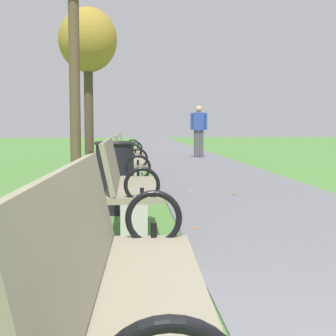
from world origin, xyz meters
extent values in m
cube|color=slate|center=(1.28, 18.00, 0.01)|extent=(2.55, 44.00, 0.02)
cube|color=gray|center=(-0.45, -0.02, 0.47)|extent=(0.49, 1.61, 0.05)
cube|color=gray|center=(-0.64, -0.02, 0.70)|extent=(0.17, 1.60, 0.40)
cube|color=#A8A59E|center=(-0.43, 0.72, 0.23)|extent=(0.20, 0.13, 0.45)
torus|color=black|center=(-0.37, 0.73, 0.59)|extent=(0.27, 0.04, 0.27)
cylinder|color=black|center=(-0.37, 0.73, 0.51)|extent=(0.03, 0.03, 0.12)
cube|color=gray|center=(-0.45, 2.80, 0.47)|extent=(0.44, 1.60, 0.05)
cube|color=gray|center=(-0.64, 2.80, 0.70)|extent=(0.12, 1.60, 0.40)
cube|color=#A8A59E|center=(-0.45, 2.06, 0.23)|extent=(0.20, 0.12, 0.45)
cube|color=#A8A59E|center=(-0.45, 3.54, 0.23)|extent=(0.20, 0.12, 0.45)
torus|color=black|center=(-0.39, 2.04, 0.59)|extent=(0.27, 0.03, 0.27)
cylinder|color=black|center=(-0.39, 2.04, 0.51)|extent=(0.03, 0.03, 0.12)
torus|color=black|center=(-0.39, 3.56, 0.59)|extent=(0.27, 0.03, 0.27)
cylinder|color=black|center=(-0.39, 3.56, 0.51)|extent=(0.03, 0.03, 0.12)
cube|color=gray|center=(-0.45, 5.71, 0.47)|extent=(0.48, 1.61, 0.05)
cube|color=gray|center=(-0.64, 5.71, 0.70)|extent=(0.16, 1.60, 0.40)
cube|color=#A8A59E|center=(-0.43, 4.97, 0.23)|extent=(0.20, 0.13, 0.45)
cube|color=#A8A59E|center=(-0.47, 6.45, 0.23)|extent=(0.20, 0.13, 0.45)
torus|color=black|center=(-0.37, 4.95, 0.59)|extent=(0.27, 0.04, 0.27)
cylinder|color=black|center=(-0.37, 4.95, 0.51)|extent=(0.03, 0.03, 0.12)
torus|color=black|center=(-0.41, 6.47, 0.59)|extent=(0.27, 0.04, 0.27)
cylinder|color=black|center=(-0.41, 6.47, 0.51)|extent=(0.03, 0.03, 0.12)
cube|color=gray|center=(-0.45, 8.51, 0.47)|extent=(0.48, 1.61, 0.05)
cube|color=gray|center=(-0.64, 8.51, 0.70)|extent=(0.17, 1.60, 0.40)
cube|color=#A8A59E|center=(-0.43, 7.77, 0.23)|extent=(0.20, 0.13, 0.45)
cube|color=#A8A59E|center=(-0.47, 9.25, 0.23)|extent=(0.20, 0.13, 0.45)
torus|color=black|center=(-0.37, 7.75, 0.59)|extent=(0.27, 0.04, 0.27)
cylinder|color=black|center=(-0.37, 7.75, 0.51)|extent=(0.03, 0.03, 0.12)
torus|color=black|center=(-0.41, 9.27, 0.59)|extent=(0.27, 0.04, 0.27)
cylinder|color=black|center=(-0.41, 9.27, 0.51)|extent=(0.03, 0.03, 0.12)
cylinder|color=brown|center=(-1.54, 8.19, 2.01)|extent=(0.21, 0.21, 4.02)
cylinder|color=#4C3D2D|center=(-1.52, 11.25, 1.34)|extent=(0.23, 0.23, 2.67)
ellipsoid|color=olive|center=(-1.52, 11.25, 3.19)|extent=(1.48, 1.48, 1.63)
cylinder|color=#4C4C56|center=(1.77, 13.81, 0.45)|extent=(0.14, 0.14, 0.85)
cylinder|color=#4C4C56|center=(1.61, 13.83, 0.45)|extent=(0.14, 0.14, 0.85)
cube|color=#2D4799|center=(1.69, 13.82, 1.15)|extent=(0.36, 0.26, 0.56)
sphere|color=tan|center=(1.69, 13.82, 1.54)|extent=(0.20, 0.20, 0.20)
cylinder|color=#2D4799|center=(1.91, 13.79, 1.15)|extent=(0.09, 0.09, 0.52)
cylinder|color=#2D4799|center=(1.47, 13.84, 1.15)|extent=(0.09, 0.09, 0.52)
cylinder|color=black|center=(-0.65, 4.21, 0.40)|extent=(0.44, 0.44, 0.80)
torus|color=black|center=(-0.65, 4.21, 0.82)|extent=(0.48, 0.48, 0.04)
cylinder|color=#AD6B23|center=(-0.10, 6.44, 0.00)|extent=(0.11, 0.11, 0.00)
cylinder|color=#93511E|center=(1.04, 5.46, 0.02)|extent=(0.10, 0.10, 0.00)
cylinder|color=#AD6B23|center=(-0.49, 9.47, 0.00)|extent=(0.15, 0.15, 0.00)
cylinder|color=#AD6B23|center=(0.16, 3.17, 0.02)|extent=(0.09, 0.09, 0.00)
cylinder|color=gold|center=(-1.85, 8.29, 0.00)|extent=(0.09, 0.09, 0.00)
cylinder|color=gold|center=(1.07, 7.21, 0.02)|extent=(0.08, 0.08, 0.00)
cylinder|color=#BC842D|center=(-1.26, 4.03, 0.00)|extent=(0.09, 0.09, 0.00)
cylinder|color=gold|center=(0.76, 10.36, 0.02)|extent=(0.08, 0.08, 0.00)
cylinder|color=brown|center=(-1.13, 7.12, 0.00)|extent=(0.15, 0.15, 0.00)
cylinder|color=gold|center=(0.46, 5.87, 0.02)|extent=(0.10, 0.10, 0.00)
cylinder|color=#BC842D|center=(-2.04, 9.88, 0.00)|extent=(0.11, 0.11, 0.00)
cylinder|color=#AD6B23|center=(-1.50, 4.65, 0.00)|extent=(0.12, 0.12, 0.00)
cylinder|color=#AD6B23|center=(-0.66, 8.40, 0.00)|extent=(0.12, 0.12, 0.00)
camera|label=1|loc=(-0.48, -1.55, 1.03)|focal=52.54mm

